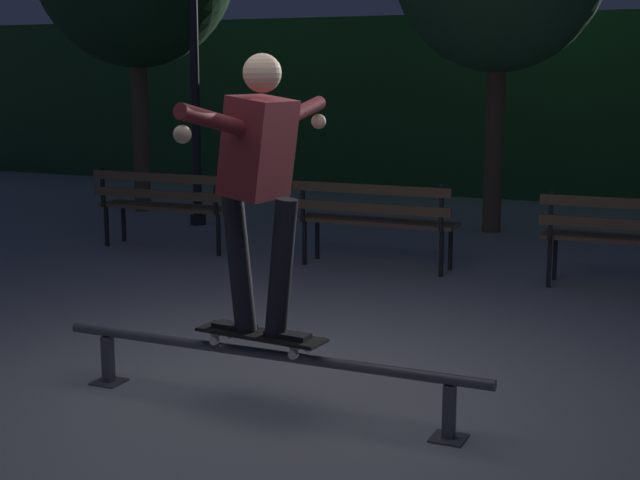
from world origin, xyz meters
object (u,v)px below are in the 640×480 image
grind_rail (264,362)px  park_bench_right_center (635,232)px  park_bench_leftmost (164,201)px  lamp_post_left (193,23)px  skateboard (261,336)px  park_bench_left_center (374,215)px  skateboarder (259,171)px

grind_rail → park_bench_right_center: 4.15m
park_bench_leftmost → lamp_post_left: 2.56m
lamp_post_left → skateboard: bearing=-55.3°
park_bench_left_center → park_bench_leftmost: bearing=180.0°
skateboard → park_bench_leftmost: size_ratio=0.50×
park_bench_left_center → grind_rail: bearing=-78.4°
grind_rail → skateboarder: size_ratio=1.70×
grind_rail → park_bench_left_center: bearing=101.6°
lamp_post_left → park_bench_left_center: bearing=-28.0°
park_bench_left_center → skateboarder: bearing=-78.6°
park_bench_leftmost → park_bench_right_center: bearing=0.0°
skateboard → lamp_post_left: lamp_post_left is taller
grind_rail → lamp_post_left: (-3.75, 5.38, 2.20)m
skateboard → grind_rail: bearing=0.0°
park_bench_right_center → lamp_post_left: 5.93m
lamp_post_left → park_bench_leftmost: bearing=-70.6°
skateboard → park_bench_right_center: size_ratio=0.50×
grind_rail → skateboard: size_ratio=3.34×
park_bench_leftmost → grind_rail: bearing=-50.0°
lamp_post_left → grind_rail: bearing=-55.1°
skateboard → park_bench_leftmost: bearing=129.8°
park_bench_leftmost → lamp_post_left: (-0.56, 1.58, 1.94)m
skateboard → park_bench_left_center: 3.88m
park_bench_right_center → skateboard: bearing=-113.4°
skateboarder → park_bench_left_center: (-0.77, 3.81, -0.83)m
park_bench_leftmost → park_bench_left_center: same height
skateboard → park_bench_leftmost: 4.96m
skateboarder → lamp_post_left: size_ratio=0.40×
grind_rail → lamp_post_left: bearing=124.9°
skateboard → park_bench_right_center: (1.65, 3.80, 0.10)m
grind_rail → park_bench_leftmost: 4.97m
park_bench_left_center → park_bench_right_center: (2.41, 0.00, 0.00)m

